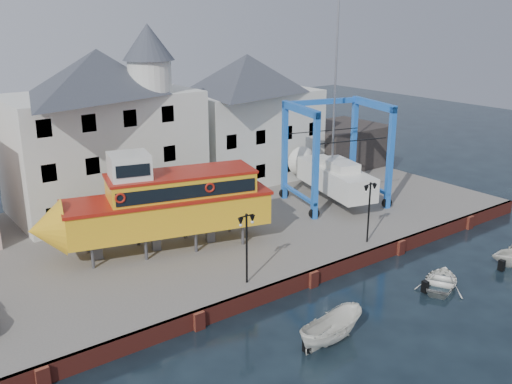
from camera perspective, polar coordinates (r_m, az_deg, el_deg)
ground at (r=34.96m, az=5.65°, el=-9.38°), size 140.00×140.00×0.00m
hardstanding at (r=42.76m, az=-4.30°, el=-3.41°), size 44.00×22.00×1.00m
quay_wall at (r=34.80m, az=5.56°, el=-8.58°), size 44.00×0.47×1.00m
building_white_main at (r=45.11m, az=-14.90°, el=6.22°), size 14.00×8.30×14.00m
building_white_right at (r=52.40m, az=-0.87°, el=7.51°), size 12.00×8.00×11.20m
shed_dark at (r=58.04m, az=8.36°, el=4.70°), size 8.00×7.00×4.00m
lamp_post_left at (r=31.76m, az=-0.95°, el=-3.89°), size 1.12×0.32×4.20m
lamp_post_right at (r=38.14m, az=11.31°, el=-0.50°), size 1.12×0.32×4.20m
tour_boat at (r=36.75m, az=-10.11°, el=-1.26°), size 15.49×7.24×6.56m
travel_lift at (r=46.63m, az=7.36°, el=2.29°), size 8.44×10.62×15.55m
motorboat_a at (r=29.81m, az=7.45°, el=-14.62°), size 4.28×1.90×1.61m
motorboat_b at (r=36.69m, az=18.02°, el=-8.86°), size 4.81×4.35×0.82m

